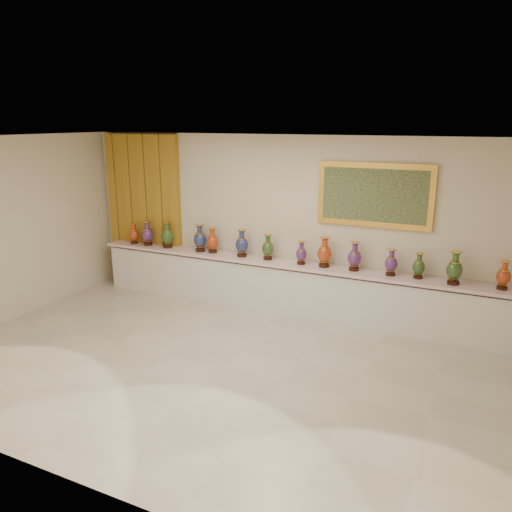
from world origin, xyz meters
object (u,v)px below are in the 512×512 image
Objects in this scene: counter at (285,288)px; vase_2 at (167,236)px; vase_1 at (147,234)px; vase_0 at (134,235)px.

vase_2 is at bearing -179.42° from counter.
vase_1 is 0.95× the size of vase_2.
vase_2 is (-2.39, -0.02, 0.68)m from counter.
vase_2 reaches higher than counter.
counter is at bearing 0.88° from vase_0.
counter is 18.18× the size of vase_0.
counter is at bearing 0.58° from vase_2.
vase_1 is (-2.83, -0.04, 0.67)m from counter.
counter is 2.48m from vase_2.
counter is 2.91m from vase_1.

